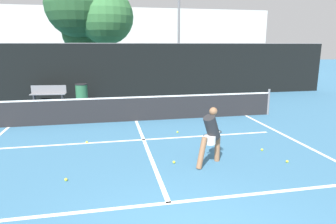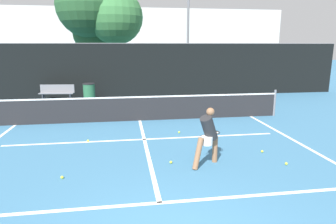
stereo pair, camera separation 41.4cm
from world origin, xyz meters
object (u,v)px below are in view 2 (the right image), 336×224
object	(u,v)px
parked_car	(167,78)
player_practicing	(208,134)
trash_bin	(89,92)
courtside_bench	(57,92)

from	to	relation	value
parked_car	player_practicing	bearing A→B (deg)	-94.37
trash_bin	parked_car	bearing A→B (deg)	43.06
courtside_bench	parked_car	xyz separation A→B (m)	(6.34, 4.22, 0.16)
courtside_bench	parked_car	bearing A→B (deg)	40.00
player_practicing	parked_car	world-z (taller)	parked_car
player_practicing	courtside_bench	bearing A→B (deg)	86.28
player_practicing	parked_car	xyz separation A→B (m)	(1.03, 13.44, -0.13)
trash_bin	player_practicing	bearing A→B (deg)	-67.77
courtside_bench	parked_car	distance (m)	7.62
parked_car	courtside_bench	bearing A→B (deg)	-146.36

